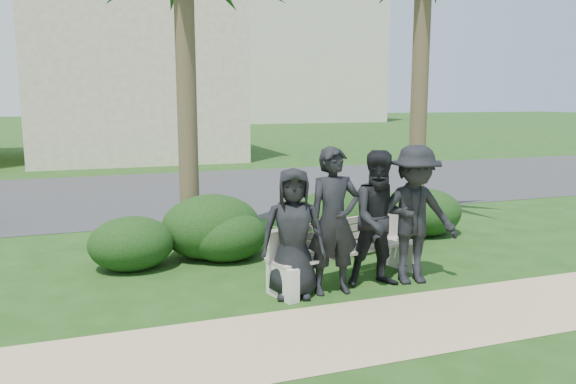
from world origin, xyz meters
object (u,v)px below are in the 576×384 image
man_c (381,219)px  man_d (414,215)px  park_bench (346,255)px  man_b (334,221)px  man_a (293,233)px

man_c → man_d: size_ratio=0.97×
park_bench → man_d: (0.83, -0.34, 0.57)m
man_b → man_d: (1.19, 0.02, -0.01)m
park_bench → man_a: (-0.89, -0.32, 0.46)m
man_a → man_b: size_ratio=0.87×
man_b → park_bench: bearing=48.4°
park_bench → man_b: man_b is taller
man_b → man_d: man_b is taller
man_d → park_bench: bearing=165.8°
park_bench → man_b: (-0.36, -0.36, 0.58)m
man_c → man_d: man_d is taller
man_b → man_c: bearing=6.7°
man_a → man_c: 1.24m
park_bench → man_c: 0.72m
park_bench → man_b: size_ratio=1.29×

